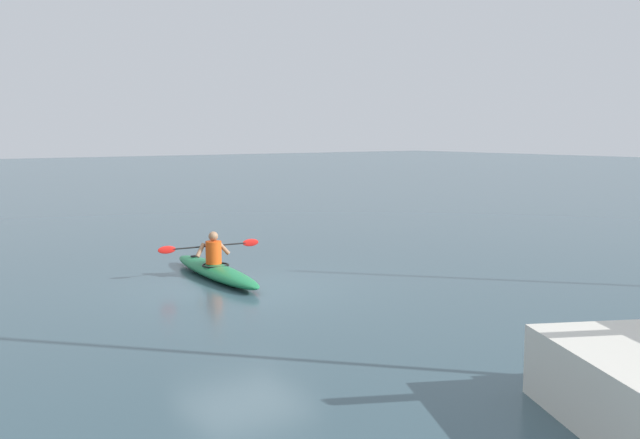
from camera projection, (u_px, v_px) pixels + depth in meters
name	position (u px, v px, depth m)	size (l,w,h in m)	color
ground_plane	(243.00, 289.00, 14.65)	(160.00, 160.00, 0.00)	#334C56
kayak	(215.00, 271.00, 15.78)	(1.01, 4.25, 0.30)	#19723F
kayaker	(213.00, 250.00, 15.82)	(2.38, 0.49, 0.71)	#E04C14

